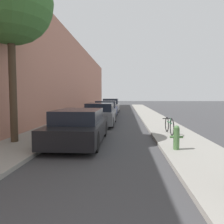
{
  "coord_description": "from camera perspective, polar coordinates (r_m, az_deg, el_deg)",
  "views": [
    {
      "loc": [
        0.75,
        -0.04,
        1.79
      ],
      "look_at": [
        0.1,
        10.28,
        1.03
      ],
      "focal_mm": 35.25,
      "sensor_mm": 36.0,
      "label": 1
    }
  ],
  "objects": [
    {
      "name": "fire_hydrant",
      "position": [
        7.15,
        16.37,
        -6.28
      ],
      "size": [
        0.4,
        0.18,
        0.76
      ],
      "color": "#47703D",
      "rests_on": "sidewalk_right"
    },
    {
      "name": "parked_car_navy",
      "position": [
        18.82,
        -1.53,
        0.74
      ],
      "size": [
        1.83,
        4.11,
        1.36
      ],
      "color": "black",
      "rests_on": "ground"
    },
    {
      "name": "parked_car_white",
      "position": [
        24.66,
        -0.27,
        1.69
      ],
      "size": [
        1.79,
        4.48,
        1.47
      ],
      "color": "black",
      "rests_on": "ground"
    },
    {
      "name": "building_facade_left",
      "position": [
        16.89,
        -13.84,
        9.93
      ],
      "size": [
        0.7,
        52.0,
        7.01
      ],
      "color": "tan",
      "rests_on": "ground"
    },
    {
      "name": "parked_car_black",
      "position": [
        8.43,
        -8.48,
        -3.79
      ],
      "size": [
        1.8,
        4.47,
        1.28
      ],
      "color": "black",
      "rests_on": "ground"
    },
    {
      "name": "bicycle",
      "position": [
        10.04,
        14.63,
        -3.44
      ],
      "size": [
        0.44,
        1.7,
        0.69
      ],
      "rotation": [
        0.0,
        0.0,
        0.02
      ],
      "color": "black",
      "rests_on": "sidewalk_right"
    },
    {
      "name": "parked_car_grey",
      "position": [
        13.6,
        -2.99,
        -0.61
      ],
      "size": [
        1.75,
        4.4,
        1.34
      ],
      "color": "black",
      "rests_on": "ground"
    },
    {
      "name": "ground_plane",
      "position": [
        16.16,
        0.92,
        -2.14
      ],
      "size": [
        120.0,
        120.0,
        0.0
      ],
      "primitive_type": "plane",
      "color": "#3D3D3F"
    },
    {
      "name": "street_tree_near",
      "position": [
        9.3,
        -24.93,
        24.48
      ],
      "size": [
        2.98,
        2.98,
        6.47
      ],
      "color": "#423323",
      "rests_on": "sidewalk_left"
    },
    {
      "name": "sidewalk_left",
      "position": [
        16.54,
        -9.17,
        -1.83
      ],
      "size": [
        2.0,
        52.0,
        0.12
      ],
      "color": "gray",
      "rests_on": "ground"
    },
    {
      "name": "sidewalk_right",
      "position": [
        16.28,
        11.18,
        -1.96
      ],
      "size": [
        2.0,
        52.0,
        0.12
      ],
      "color": "gray",
      "rests_on": "ground"
    }
  ]
}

